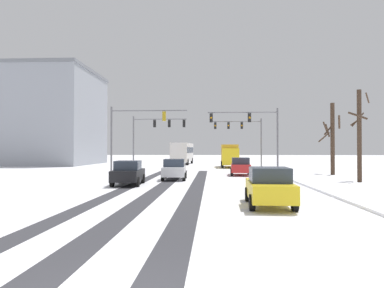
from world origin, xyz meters
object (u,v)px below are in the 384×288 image
Objects in this scene: office_building_far_left_block at (20,118)px; traffic_signal_far_right at (242,131)px; bare_tree_sidewalk_mid at (359,134)px; bare_tree_sidewalk_far at (332,137)px; traffic_signal_far_left at (155,130)px; car_yellow_cab_fourth at (269,187)px; box_truck_delivery at (230,155)px; traffic_signal_near_right at (253,126)px; bus_oncoming at (183,152)px; car_white_second at (174,169)px; car_red_lead at (241,166)px; traffic_signal_near_left at (133,127)px; car_black_third at (128,173)px.

traffic_signal_far_right is at bearing -13.10° from office_building_far_left_block.
bare_tree_sidewalk_mid is 7.69m from bare_tree_sidewalk_far.
traffic_signal_far_left is 1.62× the size of car_yellow_cab_fourth.
box_truck_delivery is 34.48m from office_building_far_left_block.
traffic_signal_near_right is 23.63m from bus_oncoming.
box_truck_delivery is (5.33, 20.42, 0.82)m from car_white_second.
car_red_lead is 0.62× the size of bare_tree_sidewalk_mid.
bare_tree_sidewalk_mid is (18.27, -7.69, -1.01)m from traffic_signal_near_left.
bare_tree_sidewalk_far reaches higher than box_truck_delivery.
car_white_second is 1.00× the size of car_yellow_cab_fourth.
traffic_signal_near_right is 12.69m from box_truck_delivery.
box_truck_delivery is (-1.70, 12.20, -3.05)m from traffic_signal_near_right.
bus_oncoming is at bearing 111.93° from traffic_signal_near_right.
traffic_signal_near_right is 11.84m from traffic_signal_near_left.
car_white_second is 30.07m from bus_oncoming.
car_yellow_cab_fourth is at bearing -125.47° from bare_tree_sidewalk_mid.
traffic_signal_near_left is (-0.57, -9.93, -0.30)m from traffic_signal_far_left.
car_red_lead is at bearing -48.49° from traffic_signal_far_left.
box_truck_delivery is 0.31× the size of office_building_far_left_block.
office_building_far_left_block is (-33.06, 7.85, 5.83)m from box_truck_delivery.
bare_tree_sidewalk_far is at bearing 6.29° from car_red_lead.
office_building_far_left_block reaches higher than box_truck_delivery.
car_black_third is at bearing -130.25° from car_red_lead.
traffic_signal_near_left is 8.60m from car_white_second.
traffic_signal_near_left is 1.11× the size of bare_tree_sidewalk_mid.
traffic_signal_far_right is 15.83m from bare_tree_sidewalk_far.
office_building_far_left_block is (-34.76, 20.04, 2.78)m from traffic_signal_near_right.
office_building_far_left_block is at bearing 152.23° from bare_tree_sidewalk_far.
car_red_lead is 15.19m from box_truck_delivery.
traffic_signal_near_right reaches higher than car_black_third.
traffic_signal_far_left is 9.95m from traffic_signal_near_left.
car_red_lead is (9.65, -10.90, -4.00)m from traffic_signal_far_left.
car_yellow_cab_fourth is (7.96, -8.69, 0.00)m from car_black_third.
car_white_second is at bearing -45.54° from office_building_far_left_block.
bare_tree_sidewalk_far reaches higher than car_white_second.
traffic_signal_near_right is at bearing 63.89° from car_red_lead.
bare_tree_sidewalk_mid reaches higher than bus_oncoming.
traffic_signal_near_right and traffic_signal_far_left have the same top height.
car_white_second and car_black_third have the same top height.
traffic_signal_far_right is 3.55m from box_truck_delivery.
car_black_third is (2.00, -10.67, -3.69)m from traffic_signal_near_left.
traffic_signal_near_right is at bearing 52.66° from car_black_third.
office_building_far_left_block is (-41.90, 22.07, 3.95)m from bare_tree_sidewalk_far.
traffic_signal_near_left is at bearing -125.08° from box_truck_delivery.
car_red_lead is at bearing -34.65° from office_building_far_left_block.
traffic_signal_far_left is 0.61× the size of bus_oncoming.
car_yellow_cab_fourth is (-1.59, -33.33, -3.99)m from traffic_signal_far_right.
traffic_signal_near_right is 0.95× the size of traffic_signal_near_left.
car_red_lead is 12.71m from car_black_third.
bare_tree_sidewalk_far is (7.14, -2.02, -1.18)m from traffic_signal_near_right.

